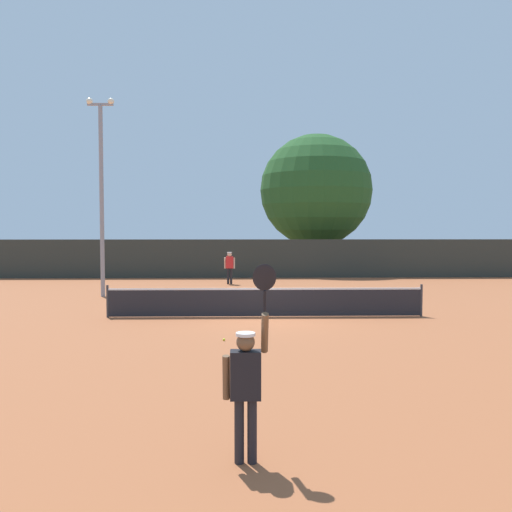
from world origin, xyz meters
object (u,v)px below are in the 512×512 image
(parked_car_far, at_px, (389,258))
(tennis_ball, at_px, (224,340))
(player_serving, at_px, (247,377))
(large_tree, at_px, (316,190))
(parked_car_mid, at_px, (218,257))
(light_pole, at_px, (101,185))
(player_receiving, at_px, (230,264))
(parked_car_near, at_px, (152,258))

(parked_car_far, bearing_deg, tennis_ball, -122.57)
(player_serving, xyz_separation_m, large_tree, (4.96, 30.01, 4.49))
(parked_car_mid, bearing_deg, parked_car_far, -7.31)
(player_serving, relative_size, parked_car_mid, 0.59)
(parked_car_far, bearing_deg, light_pole, -145.12)
(parked_car_mid, bearing_deg, large_tree, -30.15)
(player_receiving, distance_m, parked_car_mid, 12.38)
(player_receiving, xyz_separation_m, light_pole, (-5.36, -5.01, 3.77))
(player_serving, relative_size, parked_car_near, 0.58)
(player_serving, bearing_deg, large_tree, 80.62)
(player_receiving, xyz_separation_m, tennis_ball, (0.22, -14.33, -1.01))
(large_tree, xyz_separation_m, parked_car_mid, (-6.94, 3.87, -4.79))
(light_pole, distance_m, parked_car_mid, 18.27)
(large_tree, bearing_deg, player_receiving, -124.11)
(player_receiving, bearing_deg, parked_car_near, -61.91)
(player_receiving, xyz_separation_m, parked_car_near, (-6.01, 11.26, -0.27))
(light_pole, xyz_separation_m, parked_car_far, (16.90, 15.92, -4.04))
(tennis_ball, height_order, parked_car_mid, parked_car_mid)
(parked_car_far, bearing_deg, large_tree, -165.52)
(player_serving, relative_size, player_receiving, 1.46)
(large_tree, bearing_deg, parked_car_near, 166.50)
(player_receiving, bearing_deg, light_pole, 43.11)
(tennis_ball, bearing_deg, large_tree, 76.42)
(tennis_ball, xyz_separation_m, parked_car_near, (-6.23, 25.60, 0.74))
(light_pole, bearing_deg, player_receiving, 43.11)
(player_serving, distance_m, large_tree, 30.75)
(light_pole, distance_m, parked_car_near, 16.78)
(tennis_ball, distance_m, light_pole, 11.86)
(player_serving, bearing_deg, tennis_ball, 94.29)
(parked_car_far, bearing_deg, player_receiving, -145.04)
(tennis_ball, distance_m, parked_car_mid, 26.70)
(player_serving, xyz_separation_m, parked_car_far, (10.78, 32.47, -0.31))
(parked_car_near, height_order, parked_car_mid, same)
(player_serving, distance_m, light_pole, 18.04)
(player_serving, bearing_deg, player_receiving, 92.02)
(player_serving, height_order, large_tree, large_tree)
(light_pole, height_order, parked_car_far, light_pole)
(parked_car_near, distance_m, parked_car_mid, 4.90)
(large_tree, xyz_separation_m, parked_car_far, (5.82, 2.46, -4.79))
(player_serving, relative_size, tennis_ball, 36.46)
(parked_car_near, bearing_deg, parked_car_mid, 9.96)
(light_pole, xyz_separation_m, large_tree, (11.08, 13.46, 0.76))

